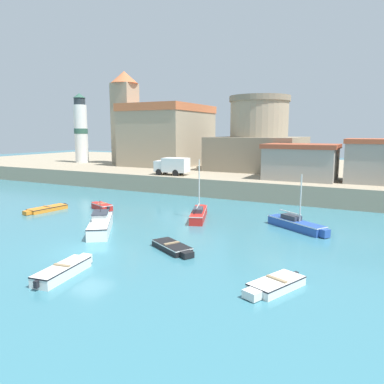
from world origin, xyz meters
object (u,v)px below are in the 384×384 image
Objects in this scene: church at (163,133)px; lighthouse at (81,129)px; motorboat_white_0 at (101,224)px; harbor_shed_mid_row at (301,162)px; dinghy_black_1 at (173,247)px; dinghy_white_6 at (275,284)px; harbor_shed_far_end at (377,161)px; fortress at (259,143)px; dinghy_white_7 at (64,270)px; sailboat_blue_4 at (296,224)px; truck_on_quay at (172,165)px; sailboat_red_2 at (199,214)px; dinghy_red_5 at (102,206)px; dinghy_orange_3 at (47,209)px.

church reaches higher than lighthouse.
harbor_shed_mid_row is (10.62, 22.58, 3.65)m from motorboat_white_0.
dinghy_white_6 reaches higher than dinghy_black_1.
harbor_shed_far_end is (8.00, 0.77, 0.33)m from harbor_shed_mid_row.
lighthouse is 40.71m from harbor_shed_mid_row.
harbor_shed_far_end is (16.00, -8.46, -1.43)m from fortress.
harbor_shed_far_end is at bearing 65.52° from dinghy_white_7.
sailboat_blue_4 is 22.18m from truck_on_quay.
dinghy_white_6 is at bearing 18.23° from dinghy_white_7.
sailboat_red_2 is at bearing -130.41° from harbor_shed_far_end.
motorboat_white_0 is at bearing -115.20° from harbor_shed_mid_row.
fortress is at bearing 152.13° from harbor_shed_far_end.
motorboat_white_0 is at bearing 168.25° from dinghy_black_1.
motorboat_white_0 is at bearing -124.17° from sailboat_red_2.
lighthouse reaches higher than dinghy_red_5.
dinghy_white_7 is 0.36× the size of lighthouse.
sailboat_blue_4 reaches higher than dinghy_orange_3.
dinghy_white_7 is at bearing -61.53° from motorboat_white_0.
dinghy_red_5 is 28.33m from church.
church is at bearing 114.64° from dinghy_white_7.
dinghy_white_7 is at bearing -92.22° from sailboat_red_2.
dinghy_white_7 is at bearing -87.53° from fortress.
fortress is at bearing -2.45° from church.
harbor_shed_mid_row reaches higher than truck_on_quay.
sailboat_blue_4 is at bearing -41.97° from church.
sailboat_blue_4 is 1.21× the size of dinghy_white_7.
harbor_shed_far_end reaches higher than dinghy_black_1.
lighthouse is (-29.38, 29.12, 7.47)m from motorboat_white_0.
harbor_shed_far_end reaches higher than dinghy_orange_3.
harbor_shed_far_end is (14.28, 31.36, 4.24)m from dinghy_white_7.
church is at bearing 125.68° from truck_on_quay.
truck_on_quay is (-15.61, -2.95, -0.87)m from harbor_shed_mid_row.
church is at bearing 177.55° from fortress.
dinghy_white_6 is (1.52, -12.15, -0.18)m from sailboat_blue_4.
dinghy_orange_3 is at bearing 162.22° from dinghy_white_6.
lighthouse is at bearing 170.71° from harbor_shed_mid_row.
sailboat_red_2 is at bearing 87.78° from dinghy_white_7.
sailboat_red_2 is at bearing -51.22° from truck_on_quay.
sailboat_blue_4 is at bearing 97.12° from dinghy_white_6.
harbor_shed_far_end reaches higher than dinghy_white_7.
dinghy_red_5 is 0.26× the size of lighthouse.
dinghy_black_1 is 0.84× the size of truck_on_quay.
sailboat_red_2 reaches higher than dinghy_white_7.
sailboat_blue_4 is 0.65× the size of harbor_shed_mid_row.
dinghy_black_1 is 24.71m from truck_on_quay.
dinghy_red_5 is 13.45m from truck_on_quay.
motorboat_white_0 is 8.79m from sailboat_red_2.
motorboat_white_0 is 10.36m from dinghy_orange_3.
dinghy_black_1 is 48.50m from lighthouse.
motorboat_white_0 is 30.13m from harbor_shed_far_end.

